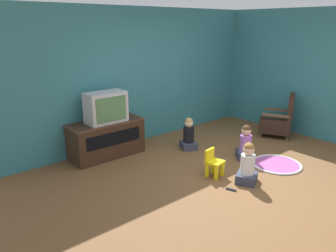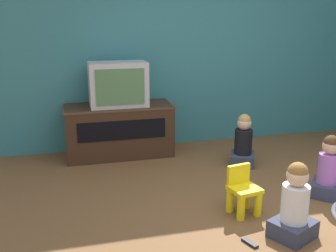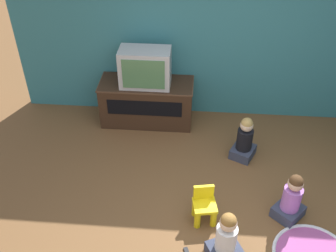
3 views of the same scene
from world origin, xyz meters
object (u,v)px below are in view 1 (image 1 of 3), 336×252
at_px(black_armchair, 278,121).
at_px(television, 106,107).
at_px(tv_cabinet, 106,138).
at_px(remote_control, 231,189).
at_px(child_watching_left, 245,144).
at_px(child_watching_right, 189,135).
at_px(yellow_kid_chair, 214,164).
at_px(child_watching_center, 247,165).

bearing_deg(black_armchair, television, -49.37).
distance_m(tv_cabinet, remote_control, 2.41).
relative_size(black_armchair, child_watching_left, 1.49).
relative_size(tv_cabinet, remote_control, 8.53).
bearing_deg(child_watching_left, child_watching_right, 66.25).
xyz_separation_m(tv_cabinet, television, (0.00, -0.05, 0.58)).
distance_m(black_armchair, yellow_kid_chair, 2.51).
xyz_separation_m(television, yellow_kid_chair, (0.85, -1.76, -0.72)).
xyz_separation_m(television, child_watching_center, (1.07, -2.23, -0.64)).
height_order(television, child_watching_center, television).
bearing_deg(tv_cabinet, remote_control, -73.13).
bearing_deg(yellow_kid_chair, child_watching_center, -76.12).
bearing_deg(child_watching_center, remote_control, 156.48).
distance_m(tv_cabinet, child_watching_left, 2.47).
height_order(television, black_armchair, television).
xyz_separation_m(black_armchair, child_watching_center, (-2.26, -0.89, -0.07)).
relative_size(television, black_armchair, 0.75).
relative_size(yellow_kid_chair, child_watching_center, 0.68).
xyz_separation_m(yellow_kid_chair, child_watching_right, (0.51, 1.10, 0.08)).
distance_m(child_watching_left, remote_control, 1.28).
height_order(black_armchair, child_watching_center, black_armchair).
bearing_deg(television, yellow_kid_chair, -64.09).
relative_size(black_armchair, remote_control, 5.88).
bearing_deg(child_watching_center, yellow_kid_chair, 88.82).
bearing_deg(television, child_watching_center, -64.41).
distance_m(yellow_kid_chair, remote_control, 0.54).
distance_m(black_armchair, child_watching_left, 1.56).
xyz_separation_m(black_armchair, yellow_kid_chair, (-2.47, -0.42, -0.15)).
distance_m(television, black_armchair, 3.63).
height_order(tv_cabinet, child_watching_center, tv_cabinet).
relative_size(child_watching_left, child_watching_right, 1.00).
bearing_deg(child_watching_right, yellow_kid_chair, -179.00).
distance_m(tv_cabinet, child_watching_right, 1.53).
bearing_deg(black_armchair, remote_control, -8.51).
relative_size(yellow_kid_chair, remote_control, 2.74).
height_order(television, child_watching_right, television).
relative_size(child_watching_center, remote_control, 4.05).
xyz_separation_m(child_watching_center, remote_control, (-0.37, -0.01, -0.26)).
xyz_separation_m(child_watching_right, remote_control, (-0.67, -1.59, -0.26)).
height_order(black_armchair, child_watching_right, black_armchair).
height_order(tv_cabinet, remote_control, tv_cabinet).
bearing_deg(tv_cabinet, child_watching_right, -27.13).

